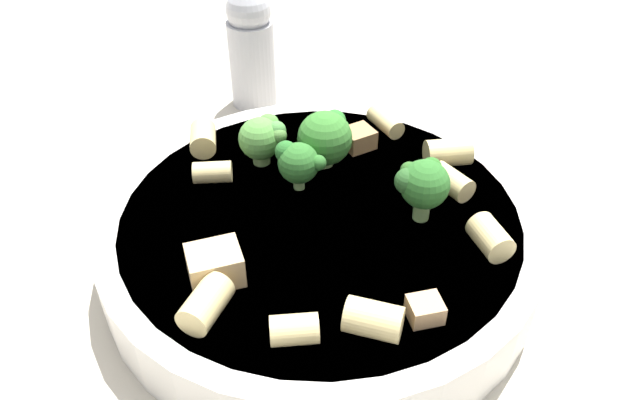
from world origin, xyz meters
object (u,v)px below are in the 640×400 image
(rigatoni_3, at_px, (385,122))
(rigatoni_4, at_px, (490,237))
(rigatoni_6, at_px, (451,182))
(rigatoni_1, at_px, (203,138))
(broccoli_floret_1, at_px, (263,137))
(rigatoni_0, at_px, (206,304))
(rigatoni_7, at_px, (213,172))
(broccoli_floret_2, at_px, (422,183))
(chicken_chunk_1, at_px, (425,310))
(pepper_shaker, at_px, (251,48))
(rigatoni_2, at_px, (294,330))
(chicken_chunk_2, at_px, (215,265))
(rigatoni_5, at_px, (448,153))
(pasta_bowl, at_px, (320,233))
(chicken_chunk_0, at_px, (358,138))
(broccoli_floret_0, at_px, (326,136))
(rigatoni_8, at_px, (373,319))

(rigatoni_3, bearing_deg, rigatoni_4, 108.38)
(rigatoni_6, bearing_deg, rigatoni_1, -19.09)
(broccoli_floret_1, bearing_deg, rigatoni_4, 144.48)
(rigatoni_0, relative_size, rigatoni_3, 0.97)
(rigatoni_6, height_order, rigatoni_7, rigatoni_6)
(broccoli_floret_2, xyz_separation_m, chicken_chunk_1, (0.01, 0.08, -0.02))
(pepper_shaker, bearing_deg, rigatoni_3, 131.92)
(rigatoni_2, bearing_deg, chicken_chunk_2, -46.60)
(broccoli_floret_2, bearing_deg, chicken_chunk_1, 82.50)
(rigatoni_1, relative_size, rigatoni_5, 0.89)
(chicken_chunk_2, bearing_deg, pasta_bowl, -138.30)
(rigatoni_4, relative_size, chicken_chunk_0, 1.27)
(rigatoni_0, relative_size, rigatoni_4, 1.14)
(broccoli_floret_0, relative_size, rigatoni_6, 1.45)
(rigatoni_1, relative_size, rigatoni_6, 0.99)
(rigatoni_0, xyz_separation_m, rigatoni_3, (-0.11, -0.17, -0.00))
(broccoli_floret_2, bearing_deg, broccoli_floret_0, -48.35)
(broccoli_floret_2, relative_size, rigatoni_4, 1.57)
(pasta_bowl, height_order, rigatoni_7, rigatoni_7)
(rigatoni_5, bearing_deg, rigatoni_2, 54.08)
(rigatoni_8, height_order, chicken_chunk_0, rigatoni_8)
(broccoli_floret_2, bearing_deg, rigatoni_5, -117.55)
(rigatoni_7, relative_size, chicken_chunk_2, 0.87)
(rigatoni_3, relative_size, rigatoni_6, 1.12)
(rigatoni_1, bearing_deg, rigatoni_2, 109.71)
(rigatoni_3, height_order, rigatoni_7, same)
(rigatoni_4, bearing_deg, pasta_bowl, -20.88)
(broccoli_floret_2, bearing_deg, rigatoni_6, -135.64)
(broccoli_floret_1, distance_m, rigatoni_7, 0.04)
(pepper_shaker, bearing_deg, rigatoni_0, 87.70)
(rigatoni_3, bearing_deg, chicken_chunk_1, 89.20)
(broccoli_floret_0, distance_m, rigatoni_7, 0.08)
(broccoli_floret_1, relative_size, rigatoni_3, 1.10)
(rigatoni_5, bearing_deg, chicken_chunk_1, 73.75)
(pasta_bowl, relative_size, rigatoni_7, 10.99)
(broccoli_floret_2, relative_size, rigatoni_7, 1.64)
(rigatoni_7, bearing_deg, rigatoni_0, 93.51)
(broccoli_floret_0, height_order, chicken_chunk_2, broccoli_floret_0)
(rigatoni_8, bearing_deg, chicken_chunk_1, -163.31)
(rigatoni_2, relative_size, rigatoni_3, 0.78)
(pasta_bowl, height_order, rigatoni_4, rigatoni_4)
(broccoli_floret_2, bearing_deg, rigatoni_1, -30.23)
(rigatoni_7, bearing_deg, broccoli_floret_0, -166.61)
(pasta_bowl, xyz_separation_m, rigatoni_7, (0.07, -0.03, 0.02))
(rigatoni_8, relative_size, pepper_shaker, 0.27)
(broccoli_floret_2, xyz_separation_m, rigatoni_5, (-0.03, -0.05, -0.02))
(rigatoni_2, bearing_deg, rigatoni_6, -131.48)
(rigatoni_4, bearing_deg, rigatoni_3, -71.62)
(pasta_bowl, relative_size, broccoli_floret_0, 6.93)
(rigatoni_0, bearing_deg, rigatoni_5, -139.50)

